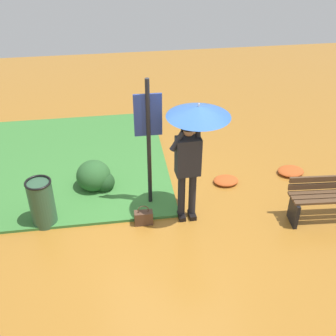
# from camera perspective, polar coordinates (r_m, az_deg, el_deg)

# --- Properties ---
(ground_plane) EXTENTS (18.00, 18.00, 0.00)m
(ground_plane) POSITION_cam_1_polar(r_m,az_deg,el_deg) (7.10, 0.52, -6.96)
(ground_plane) COLOR #9E6623
(grass_verge) EXTENTS (4.80, 4.00, 0.05)m
(grass_verge) POSITION_cam_1_polar(r_m,az_deg,el_deg) (8.80, -16.28, 0.52)
(grass_verge) COLOR #387533
(grass_verge) RESTS_ON ground_plane
(person_with_umbrella) EXTENTS (0.96, 0.96, 2.04)m
(person_with_umbrella) POSITION_cam_1_polar(r_m,az_deg,el_deg) (6.33, 3.50, 4.57)
(person_with_umbrella) COLOR black
(person_with_umbrella) RESTS_ON ground_plane
(info_sign_post) EXTENTS (0.44, 0.07, 2.30)m
(info_sign_post) POSITION_cam_1_polar(r_m,az_deg,el_deg) (6.67, -2.67, 5.16)
(info_sign_post) COLOR black
(info_sign_post) RESTS_ON ground_plane
(handbag) EXTENTS (0.30, 0.14, 0.37)m
(handbag) POSITION_cam_1_polar(r_m,az_deg,el_deg) (6.95, -3.32, -6.69)
(handbag) COLOR #4C3323
(handbag) RESTS_ON ground_plane
(park_bench) EXTENTS (1.40, 0.46, 0.75)m
(park_bench) POSITION_cam_1_polar(r_m,az_deg,el_deg) (7.40, 21.25, -3.77)
(park_bench) COLOR black
(park_bench) RESTS_ON ground_plane
(trash_bin) EXTENTS (0.42, 0.42, 0.83)m
(trash_bin) POSITION_cam_1_polar(r_m,az_deg,el_deg) (7.06, -16.67, -4.52)
(trash_bin) COLOR #2D5138
(trash_bin) RESTS_ON ground_plane
(shrub_cluster) EXTENTS (0.68, 0.62, 0.56)m
(shrub_cluster) POSITION_cam_1_polar(r_m,az_deg,el_deg) (7.75, -9.74, -1.19)
(shrub_cluster) COLOR #285628
(shrub_cluster) RESTS_ON ground_plane
(leaf_pile_near_person) EXTENTS (0.51, 0.41, 0.11)m
(leaf_pile_near_person) POSITION_cam_1_polar(r_m,az_deg,el_deg) (8.51, 16.23, -0.41)
(leaf_pile_near_person) COLOR #B74C1E
(leaf_pile_near_person) RESTS_ON ground_plane
(leaf_pile_by_bench) EXTENTS (0.47, 0.38, 0.10)m
(leaf_pile_by_bench) POSITION_cam_1_polar(r_m,az_deg,el_deg) (7.99, 7.83, -1.68)
(leaf_pile_by_bench) COLOR #B74C1E
(leaf_pile_by_bench) RESTS_ON ground_plane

